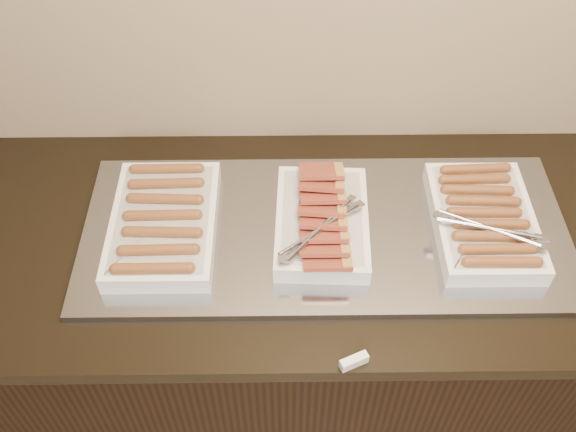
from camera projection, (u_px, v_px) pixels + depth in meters
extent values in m
cube|color=black|center=(314.00, 332.00, 1.95)|extent=(2.00, 0.70, 0.86)
cube|color=black|center=(320.00, 239.00, 1.62)|extent=(2.06, 0.76, 0.04)
cube|color=#9598A2|center=(325.00, 232.00, 1.59)|extent=(1.20, 0.50, 0.02)
cube|color=white|center=(164.00, 224.00, 1.56)|extent=(0.25, 0.38, 0.05)
cylinder|color=brown|center=(152.00, 268.00, 1.44)|extent=(0.17, 0.03, 0.03)
cylinder|color=brown|center=(158.00, 250.00, 1.47)|extent=(0.17, 0.03, 0.03)
cylinder|color=brown|center=(162.00, 232.00, 1.51)|extent=(0.17, 0.03, 0.03)
cylinder|color=brown|center=(163.00, 215.00, 1.54)|extent=(0.17, 0.03, 0.03)
cylinder|color=brown|center=(165.00, 199.00, 1.57)|extent=(0.17, 0.03, 0.03)
cylinder|color=brown|center=(166.00, 183.00, 1.61)|extent=(0.17, 0.03, 0.03)
cylinder|color=brown|center=(167.00, 169.00, 1.64)|extent=(0.17, 0.03, 0.03)
cube|color=white|center=(322.00, 222.00, 1.57)|extent=(0.24, 0.34, 0.05)
cube|color=#A44B34|center=(327.00, 259.00, 1.46)|extent=(0.11, 0.09, 0.04)
cube|color=#A44B34|center=(323.00, 245.00, 1.48)|extent=(0.11, 0.09, 0.04)
cube|color=#A44B34|center=(323.00, 232.00, 1.51)|extent=(0.11, 0.09, 0.04)
cube|color=#A44B34|center=(324.00, 219.00, 1.53)|extent=(0.12, 0.10, 0.04)
cube|color=#A44B34|center=(321.00, 207.00, 1.55)|extent=(0.12, 0.10, 0.04)
cube|color=#A44B34|center=(322.00, 194.00, 1.57)|extent=(0.11, 0.09, 0.04)
cube|color=#A44B34|center=(322.00, 183.00, 1.60)|extent=(0.12, 0.10, 0.04)
cube|color=#A44B34|center=(321.00, 171.00, 1.62)|extent=(0.11, 0.09, 0.04)
cube|color=white|center=(483.00, 221.00, 1.57)|extent=(0.24, 0.36, 0.05)
cylinder|color=brown|center=(502.00, 262.00, 1.45)|extent=(0.16, 0.03, 0.03)
cylinder|color=brown|center=(498.00, 249.00, 1.47)|extent=(0.16, 0.03, 0.03)
cylinder|color=brown|center=(491.00, 236.00, 1.50)|extent=(0.16, 0.03, 0.03)
cylinder|color=brown|center=(491.00, 224.00, 1.52)|extent=(0.16, 0.03, 0.03)
cylinder|color=brown|center=(484.00, 212.00, 1.55)|extent=(0.16, 0.03, 0.03)
cylinder|color=brown|center=(484.00, 201.00, 1.57)|extent=(0.16, 0.03, 0.03)
cylinder|color=brown|center=(477.00, 190.00, 1.59)|extent=(0.16, 0.03, 0.03)
cylinder|color=brown|center=(474.00, 179.00, 1.62)|extent=(0.16, 0.03, 0.03)
cylinder|color=brown|center=(475.00, 169.00, 1.64)|extent=(0.16, 0.03, 0.03)
cube|color=white|center=(354.00, 361.00, 1.35)|extent=(0.06, 0.04, 0.02)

